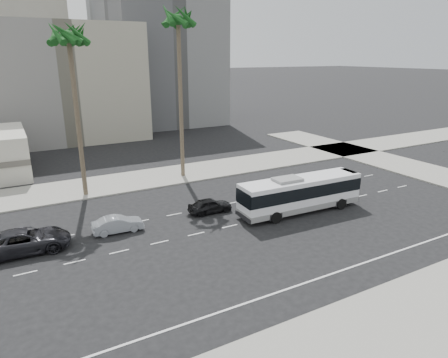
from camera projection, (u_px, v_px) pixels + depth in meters
ground at (289, 213)px, 34.91m from camera, size 700.00×700.00×0.00m
sidewalk_north at (209, 169)px, 47.83m from camera, size 120.00×7.00×0.15m
cross_block_east at (443, 176)px, 45.03m from camera, size 7.00×60.00×0.15m
midrise_beige_west at (61, 82)px, 64.25m from camera, size 24.00×18.00×18.00m
midrise_gray_center at (161, 56)px, 78.12m from camera, size 20.00×20.00×26.00m
civic_tower at (24, 9)px, 231.08m from camera, size 42.00×42.00×129.00m
highrise_right at (114, 17)px, 237.20m from camera, size 26.00×26.00×70.00m
highrise_far at (140, 29)px, 275.28m from camera, size 22.00×22.00×60.00m
city_bus at (300, 193)px, 34.74m from camera, size 11.58×3.03×3.30m
car_a at (210, 205)px, 34.78m from camera, size 1.76×3.94×1.32m
car_b at (118, 224)px, 30.97m from camera, size 1.62×3.99×1.29m
car_c at (25, 241)px, 27.76m from camera, size 3.10×6.22×1.69m
palm_near at (178, 24)px, 40.35m from camera, size 5.36×5.36×18.02m
palm_mid at (69, 41)px, 34.81m from camera, size 5.21×5.21×16.10m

